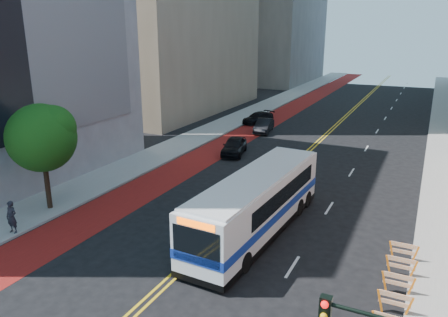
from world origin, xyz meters
name	(u,v)px	position (x,y,z in m)	size (l,w,h in m)	color
ground	(138,309)	(0.00, 0.00, 0.00)	(160.00, 160.00, 0.00)	black
sidewalk_left	(212,130)	(-12.00, 30.00, 0.07)	(4.00, 140.00, 0.15)	gray
bus_lane_paint	(243,135)	(-8.10, 30.00, 0.00)	(3.60, 140.00, 0.01)	maroon
center_line_inner	(315,143)	(-0.18, 30.00, 0.00)	(0.14, 140.00, 0.01)	gold
center_line_outer	(319,143)	(0.18, 30.00, 0.00)	(0.14, 140.00, 0.01)	gold
lane_dashes	(377,131)	(4.80, 38.00, 0.01)	(0.14, 98.20, 0.01)	silver
construction_barriers	(393,311)	(9.60, 3.42, 0.68)	(1.42, 10.91, 1.00)	orange
street_tree	(42,135)	(-11.24, 6.04, 4.91)	(4.20, 4.20, 6.70)	black
transit_bus	(258,202)	(1.85, 8.79, 1.82)	(3.49, 12.81, 3.48)	white
car_a	(234,146)	(-5.92, 22.72, 0.78)	(1.84, 4.58, 1.56)	black
car_b	(264,126)	(-6.54, 32.07, 0.74)	(1.56, 4.48, 1.48)	black
car_c	(258,118)	(-8.86, 36.20, 0.66)	(1.84, 4.53, 1.31)	black
pedestrian	(12,217)	(-10.40, 2.51, 1.08)	(0.68, 0.45, 1.87)	black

